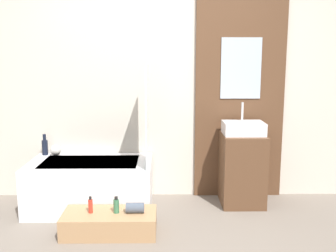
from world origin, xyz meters
TOP-DOWN VIEW (x-y plane):
  - wall_tiled_back at (0.00, 1.58)m, footprint 4.20×0.06m
  - wall_wood_accent at (0.89, 1.53)m, footprint 0.97×0.04m
  - bathtub at (-0.69, 1.16)m, footprint 1.24×0.74m
  - glass_shower_screen at (-0.10, 1.05)m, footprint 0.01×0.48m
  - wooden_step_bench at (-0.42, 0.57)m, footprint 0.82×0.40m
  - vanity_cabinet at (0.89, 1.28)m, footprint 0.44×0.47m
  - sink at (0.89, 1.28)m, footprint 0.42×0.32m
  - vase_tall_dark at (-1.22, 1.45)m, footprint 0.06×0.06m
  - vase_round_light at (-1.10, 1.42)m, footprint 0.12×0.12m
  - bottle_soap_primary at (-0.58, 0.57)m, footprint 0.04×0.04m
  - bottle_soap_secondary at (-0.35, 0.57)m, footprint 0.05×0.05m
  - towel_roll at (-0.19, 0.57)m, footprint 0.16×0.09m

SIDE VIEW (x-z plane):
  - wooden_step_bench at x=-0.42m, z-range 0.00..0.19m
  - towel_roll at x=-0.19m, z-range 0.19..0.28m
  - bathtub at x=-0.69m, z-range 0.00..0.50m
  - bottle_soap_secondary at x=-0.35m, z-range 0.18..0.33m
  - bottle_soap_primary at x=-0.58m, z-range 0.18..0.33m
  - vanity_cabinet at x=0.89m, z-range 0.00..0.75m
  - vase_round_light at x=-1.10m, z-range 0.50..0.61m
  - vase_tall_dark at x=-1.22m, z-range 0.47..0.70m
  - sink at x=0.89m, z-range 0.66..0.98m
  - glass_shower_screen at x=-0.10m, z-range 0.50..1.47m
  - wall_tiled_back at x=0.00m, z-range 0.00..2.60m
  - wall_wood_accent at x=0.89m, z-range 0.01..2.61m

